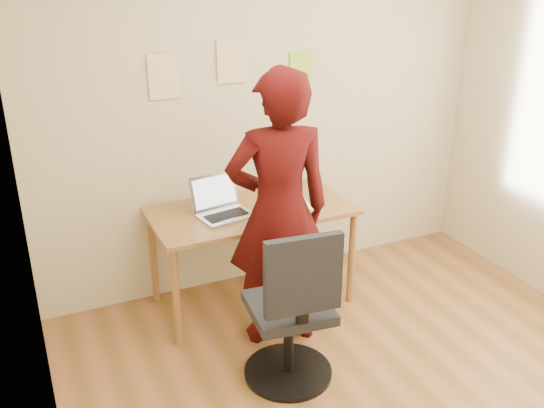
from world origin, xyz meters
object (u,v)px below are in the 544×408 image
laptop (222,207)px  person (279,212)px  phone (283,214)px  desk (252,220)px  office_chair (293,319)px

laptop → person: size_ratio=0.22×
laptop → phone: (0.37, -0.18, -0.05)m
desk → laptop: 0.26m
laptop → phone: laptop is taller
desk → laptop: bearing=179.8°
desk → office_chair: 0.97m
phone → office_chair: office_chair is taller
office_chair → phone: bearing=74.9°
desk → office_chair: (-0.14, -0.93, -0.21)m
desk → person: (-0.01, -0.46, 0.25)m
laptop → person: (0.21, -0.46, 0.11)m
laptop → office_chair: office_chair is taller
desk → person: 0.53m
desk → phone: phone is taller
office_chair → person: (0.13, 0.47, 0.46)m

